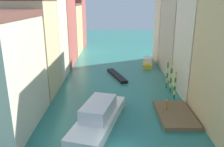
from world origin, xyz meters
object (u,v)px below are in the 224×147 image
object	(u,v)px
vaporetto_white	(98,115)
waterfront_dock	(174,114)
mooring_pole_2	(167,74)
person_on_dock	(165,105)
mooring_pole_0	(174,85)
motorboat_0	(147,62)
mooring_pole_1	(170,77)
gondola_black	(116,75)

from	to	relation	value
vaporetto_white	waterfront_dock	bearing A→B (deg)	10.26
mooring_pole_2	person_on_dock	bearing A→B (deg)	-103.37
vaporetto_white	mooring_pole_2	bearing A→B (deg)	48.07
person_on_dock	vaporetto_white	bearing A→B (deg)	-163.14
mooring_pole_0	motorboat_0	xyz separation A→B (m)	(-1.19, 18.79, -1.46)
waterfront_dock	person_on_dock	xyz separation A→B (m)	(-1.02, 0.87, 0.97)
person_on_dock	motorboat_0	bearing A→B (deg)	87.20
waterfront_dock	mooring_pole_0	world-z (taller)	mooring_pole_0
mooring_pole_0	person_on_dock	bearing A→B (deg)	-115.91
vaporetto_white	motorboat_0	distance (m)	27.98
mooring_pole_1	vaporetto_white	bearing A→B (deg)	-137.47
person_on_dock	mooring_pole_1	size ratio (longest dim) A/B	0.29
mooring_pole_0	gondola_black	size ratio (longest dim) A/B	0.51
mooring_pole_0	motorboat_0	world-z (taller)	mooring_pole_0
mooring_pole_1	motorboat_0	distance (m)	16.31
mooring_pole_2	mooring_pole_0	bearing A→B (deg)	-88.84
waterfront_dock	mooring_pole_0	size ratio (longest dim) A/B	1.73
mooring_pole_1	person_on_dock	bearing A→B (deg)	-107.68
gondola_black	motorboat_0	distance (m)	10.99
mooring_pole_0	mooring_pole_2	bearing A→B (deg)	91.16
waterfront_dock	person_on_dock	world-z (taller)	person_on_dock
mooring_pole_1	motorboat_0	xyz separation A→B (m)	(-1.22, 16.16, -1.91)
mooring_pole_1	motorboat_0	world-z (taller)	mooring_pole_1
motorboat_0	vaporetto_white	bearing A→B (deg)	-110.40
vaporetto_white	motorboat_0	xyz separation A→B (m)	(9.75, 26.23, -0.34)
person_on_dock	mooring_pole_2	world-z (taller)	mooring_pole_2
mooring_pole_0	mooring_pole_1	distance (m)	2.67
person_on_dock	waterfront_dock	bearing A→B (deg)	-40.19
waterfront_dock	person_on_dock	size ratio (longest dim) A/B	4.95
mooring_pole_0	mooring_pole_2	world-z (taller)	mooring_pole_2
person_on_dock	gondola_black	xyz separation A→B (m)	(-6.11, 15.39, -0.99)
waterfront_dock	mooring_pole_1	distance (m)	8.76
person_on_dock	mooring_pole_1	world-z (taller)	mooring_pole_1
mooring_pole_2	motorboat_0	bearing A→B (deg)	94.44
mooring_pole_2	motorboat_0	distance (m)	14.28
mooring_pole_0	motorboat_0	bearing A→B (deg)	93.63
vaporetto_white	mooring_pole_1	bearing A→B (deg)	42.53
vaporetto_white	motorboat_0	bearing A→B (deg)	69.60
vaporetto_white	gondola_black	bearing A→B (deg)	82.11
mooring_pole_1	mooring_pole_2	bearing A→B (deg)	93.59
mooring_pole_0	gondola_black	distance (m)	13.66
vaporetto_white	gondola_black	distance (m)	18.18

